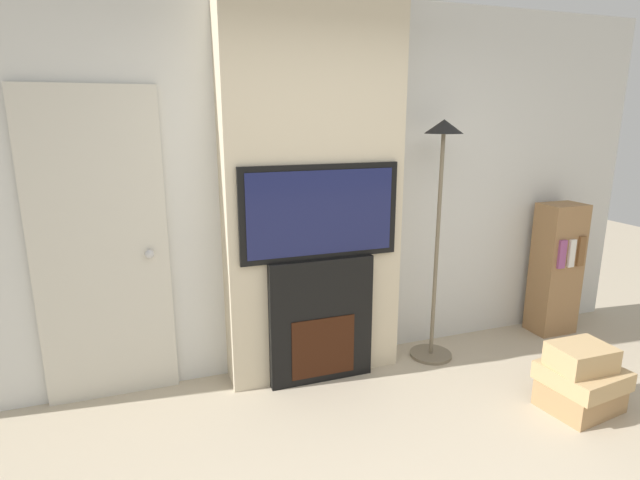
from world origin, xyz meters
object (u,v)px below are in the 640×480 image
television (320,212)px  box_stack (581,380)px  floor_lamp (440,198)px  fireplace (320,320)px  bookshelf (556,269)px

television → box_stack: 2.04m
floor_lamp → fireplace: bearing=-178.7°
television → bookshelf: (2.24, 0.10, -0.67)m
television → floor_lamp: (0.96, 0.02, 0.04)m
television → fireplace: bearing=90.0°
fireplace → floor_lamp: (0.96, 0.02, 0.83)m
fireplace → floor_lamp: bearing=1.3°
bookshelf → floor_lamp: bearing=-176.8°
box_stack → floor_lamp: bearing=118.0°
television → bookshelf: size_ratio=0.97×
television → box_stack: television is taller
fireplace → box_stack: size_ratio=1.79×
fireplace → box_stack: fireplace is taller
floor_lamp → bookshelf: (1.28, 0.07, -0.71)m
fireplace → television: (0.00, -0.00, 0.79)m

